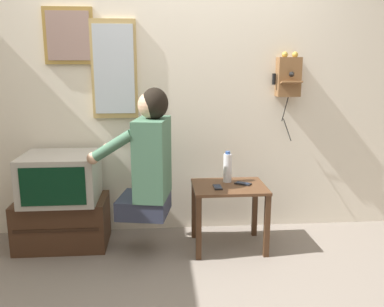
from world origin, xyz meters
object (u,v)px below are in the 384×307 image
Objects in this scene: cell_phone_spare at (243,183)px; water_bottle at (228,168)px; framed_picture at (69,36)px; person at (149,158)px; television at (61,177)px; wall_phone_antique at (288,76)px; wall_mirror at (114,69)px; cell_phone_held at (218,187)px.

water_bottle reaches higher than cell_phone_spare.
water_bottle is (1.23, -0.30, -1.02)m from framed_picture.
television is at bearing 86.69° from person.
cell_phone_spare is at bearing -3.77° from television.
wall_phone_antique is 1.79m from framed_picture.
cell_phone_spare is at bearing -73.36° from person.
wall_mirror is 6.27× the size of cell_phone_held.
cell_phone_spare is (1.34, -0.37, -1.13)m from framed_picture.
wall_phone_antique is at bearing -59.90° from person.
person reaches higher than water_bottle.
person reaches higher than cell_phone_spare.
framed_picture is (0.07, 0.28, 1.07)m from television.
framed_picture is 3.51× the size of cell_phone_held.
wall_phone_antique is at bearing 25.28° from water_bottle.
wall_mirror is 3.15× the size of water_bottle.
framed_picture is 1.76× the size of water_bottle.
person is 0.82m from wall_mirror.
person is 0.77m from cell_phone_spare.
cell_phone_spare is at bearing -34.88° from water_bottle.
water_bottle is (0.61, 0.15, -0.12)m from person.
television is 4.51× the size of cell_phone_held.
person is 0.57m from cell_phone_held.
cell_phone_held is at bearing -29.71° from wall_mirror.
framed_picture reaches higher than wall_phone_antique.
person is at bearing -36.27° from framed_picture.
wall_mirror is at bearing 34.13° from television.
wall_phone_antique is 0.94× the size of wall_mirror.
framed_picture is (-1.77, 0.04, 0.32)m from wall_phone_antique.
wall_mirror reaches higher than water_bottle.
person is at bearing 179.32° from cell_phone_held.
television reaches higher than cell_phone_held.
person is at bearing -160.52° from wall_phone_antique.
cell_phone_spare is (1.00, -0.37, -0.87)m from wall_mirror.
wall_phone_antique is 1.69× the size of framed_picture.
television is (-0.68, 0.17, -0.18)m from person.
wall_phone_antique is 0.92m from water_bottle.
wall_phone_antique is at bearing 32.09° from cell_phone_held.
cell_phone_held and cell_phone_spare have the same top height.
cell_phone_spare is (-0.43, -0.33, -0.81)m from wall_phone_antique.
television is 1.11m from framed_picture.
television is 1.30m from water_bottle.
television is at bearing -145.87° from wall_mirror.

